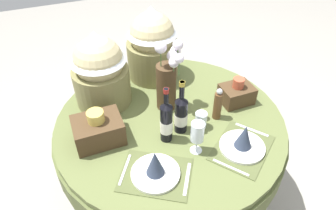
{
  "coord_description": "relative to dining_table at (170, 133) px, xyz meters",
  "views": [
    {
      "loc": [
        -0.5,
        -1.22,
        1.94
      ],
      "look_at": [
        0.0,
        0.03,
        0.8
      ],
      "focal_mm": 32.48,
      "sensor_mm": 36.0,
      "label": 1
    }
  ],
  "objects": [
    {
      "name": "gift_tub_back_centre",
      "position": [
        0.07,
        0.47,
        0.38
      ],
      "size": [
        0.34,
        0.34,
        0.5
      ],
      "color": "olive",
      "rests_on": "dining_table"
    },
    {
      "name": "wine_bottle_left",
      "position": [
        0.02,
        -0.11,
        0.24
      ],
      "size": [
        0.07,
        0.07,
        0.33
      ],
      "color": "black",
      "rests_on": "dining_table"
    },
    {
      "name": "wine_glass_right",
      "position": [
        0.03,
        -0.28,
        0.26
      ],
      "size": [
        0.07,
        0.07,
        0.19
      ],
      "color": "silver",
      "rests_on": "dining_table"
    },
    {
      "name": "woven_basket_side_left",
      "position": [
        -0.42,
        -0.01,
        0.2
      ],
      "size": [
        0.26,
        0.2,
        0.2
      ],
      "color": "#47331E",
      "rests_on": "dining_table"
    },
    {
      "name": "woven_basket_side_right",
      "position": [
        0.44,
        -0.0,
        0.18
      ],
      "size": [
        0.19,
        0.15,
        0.17
      ],
      "color": "#47331E",
      "rests_on": "dining_table"
    },
    {
      "name": "pepper_mill",
      "position": [
        0.26,
        -0.09,
        0.22
      ],
      "size": [
        0.05,
        0.05,
        0.21
      ],
      "color": "brown",
      "rests_on": "dining_table"
    },
    {
      "name": "tumbler_near_right",
      "position": [
        0.14,
        -0.13,
        0.17
      ],
      "size": [
        0.07,
        0.07,
        0.1
      ],
      "primitive_type": "cylinder",
      "color": "silver",
      "rests_on": "dining_table"
    },
    {
      "name": "ground",
      "position": [
        0.0,
        0.0,
        -0.6
      ],
      "size": [
        8.0,
        8.0,
        0.0
      ],
      "primitive_type": "plane",
      "color": "#9E998E"
    },
    {
      "name": "dining_table",
      "position": [
        0.0,
        0.0,
        0.0
      ],
      "size": [
        1.37,
        1.37,
        0.72
      ],
      "color": "#5B6638",
      "rests_on": "ground"
    },
    {
      "name": "flower_vase",
      "position": [
        0.03,
        0.11,
        0.33
      ],
      "size": [
        0.16,
        0.2,
        0.44
      ],
      "color": "#47331E",
      "rests_on": "dining_table"
    },
    {
      "name": "place_setting_right",
      "position": [
        0.27,
        -0.36,
        0.17
      ],
      "size": [
        0.43,
        0.41,
        0.16
      ],
      "color": "#4E562F",
      "rests_on": "dining_table"
    },
    {
      "name": "place_setting_left",
      "position": [
        -0.22,
        -0.35,
        0.17
      ],
      "size": [
        0.43,
        0.4,
        0.16
      ],
      "color": "#4E562F",
      "rests_on": "dining_table"
    },
    {
      "name": "gift_tub_back_left",
      "position": [
        -0.32,
        0.31,
        0.37
      ],
      "size": [
        0.34,
        0.34,
        0.48
      ],
      "color": "olive",
      "rests_on": "dining_table"
    },
    {
      "name": "wine_bottle_centre",
      "position": [
        -0.08,
        -0.14,
        0.25
      ],
      "size": [
        0.07,
        0.07,
        0.34
      ],
      "color": "black",
      "rests_on": "dining_table"
    }
  ]
}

